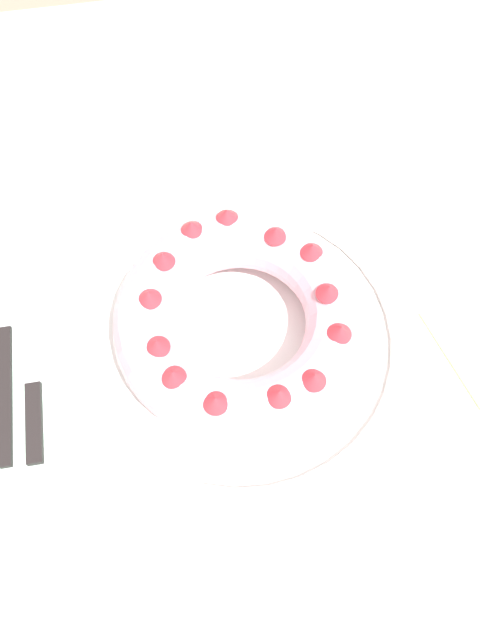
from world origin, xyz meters
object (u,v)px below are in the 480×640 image
Objects in this scene: fork at (6,353)px; bundt_cake at (240,320)px; serving_dish at (240,338)px; cake_knife at (33,387)px.

bundt_cake is at bearing -8.15° from fork.
serving_dish is 1.81× the size of cake_knife.
serving_dish is 1.34× the size of bundt_cake.
serving_dish reaches higher than fork.
bundt_cake is at bearing 1.90° from cake_knife.
bundt_cake is 0.26m from fork.
serving_dish is 0.04m from bundt_cake.
serving_dish is 0.25m from fork.
serving_dish is at bearing 1.90° from cake_knife.
bundt_cake is (0.00, -0.00, 0.04)m from serving_dish.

